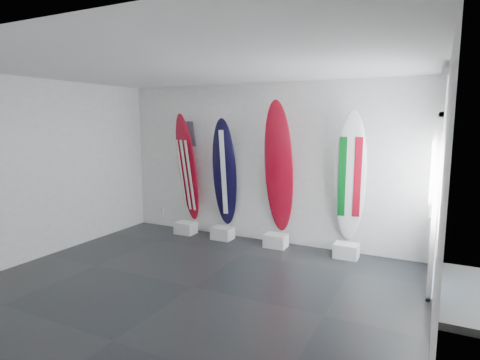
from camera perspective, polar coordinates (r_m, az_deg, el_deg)
The scene contains 16 objects.
floor at distance 5.80m, azimuth -6.70°, elevation -14.98°, with size 6.00×6.00×0.00m, color black.
ceiling at distance 5.37m, azimuth -7.27°, elevation 15.88°, with size 6.00×6.00×0.00m, color white.
wall_back at distance 7.57m, azimuth 3.54°, elevation 2.37°, with size 6.00×6.00×0.00m, color silver.
wall_front at distance 3.61m, azimuth -29.53°, elevation -5.46°, with size 6.00×6.00×0.00m, color silver.
wall_left at distance 7.46m, azimuth -26.57°, elevation 1.40°, with size 5.00×5.00×0.00m, color silver.
wall_right at distance 4.50m, azimuth 26.82°, elevation -2.71°, with size 5.00×5.00×0.00m, color silver.
display_block_usa at distance 8.32m, azimuth -7.78°, elevation -6.81°, with size 0.40×0.30×0.24m, color white.
surfboard_usa at distance 8.17m, azimuth -7.56°, elevation 1.66°, with size 0.51×0.08×2.24m, color maroon.
display_block_navy at distance 7.88m, azimuth -2.53°, elevation -7.61°, with size 0.40×0.30×0.24m, color white.
surfboard_navy at distance 7.73m, azimuth -2.23°, elevation 0.99°, with size 0.48×0.08×2.14m, color black.
display_block_swiss at distance 7.42m, azimuth 5.14°, elevation -8.67°, with size 0.40×0.30×0.24m, color white.
surfboard_swiss at distance 7.24m, azimuth 5.57°, elevation 1.71°, with size 0.56×0.08×2.46m, color maroon.
display_block_italy at distance 7.08m, azimuth 14.98°, elevation -9.78°, with size 0.40×0.30×0.24m, color white.
surfboard_italy at distance 6.90m, azimuth 15.54°, elevation 0.29°, with size 0.51×0.08×2.27m, color silver.
wall_outlet at distance 8.98m, azimuth -11.15°, elevation -4.24°, with size 0.09×0.02×0.13m, color silver.
glass_door at distance 6.04m, azimuth 26.50°, elevation -0.77°, with size 0.12×1.16×2.85m, color white, non-canonical shape.
Camera 1 is at (2.95, -4.43, 2.30)m, focal length 29.77 mm.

